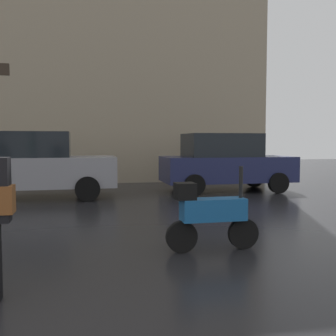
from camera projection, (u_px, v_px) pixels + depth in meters
name	position (u px, v px, depth m)	size (l,w,h in m)	color
parked_scooter	(210.00, 213.00, 5.72)	(1.41, 0.32, 1.23)	black
parked_car_left	(30.00, 165.00, 10.94)	(4.57, 1.88, 1.87)	gray
parked_car_right	(225.00, 162.00, 12.65)	(4.17, 1.93, 1.86)	#1E234C
building_block	(66.00, 26.00, 15.54)	(16.08, 2.45, 12.36)	gray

